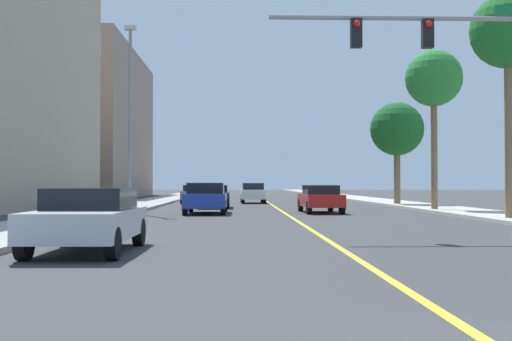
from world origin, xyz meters
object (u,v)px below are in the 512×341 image
at_px(palm_near, 508,33).
at_px(car_silver, 88,218).
at_px(car_gray, 196,194).
at_px(palm_far, 397,130).
at_px(street_lamp, 130,109).
at_px(car_white, 253,193).
at_px(car_red, 320,198).
at_px(car_blue, 206,198).
at_px(traffic_signal_mast, 485,64).
at_px(car_black, 214,196).
at_px(palm_mid, 434,80).

distance_m(palm_near, car_silver, 18.22).
xyz_separation_m(palm_near, car_gray, (-13.46, 22.06, -6.52)).
distance_m(palm_near, palm_far, 16.65).
bearing_deg(street_lamp, car_white, 67.01).
xyz_separation_m(car_red, car_blue, (-5.63, -0.75, 0.04)).
xyz_separation_m(car_white, car_red, (2.98, -15.14, -0.03)).
xyz_separation_m(palm_far, car_red, (-6.19, -9.15, -4.21)).
bearing_deg(car_blue, car_red, 7.93).
distance_m(traffic_signal_mast, car_gray, 29.94).
xyz_separation_m(traffic_signal_mast, car_black, (-8.62, 19.31, -4.21)).
bearing_deg(car_red, car_gray, 114.47).
distance_m(car_white, car_black, 9.28).
distance_m(palm_near, car_gray, 26.66).
bearing_deg(car_gray, street_lamp, 80.77).
distance_m(traffic_signal_mast, palm_near, 6.98).
xyz_separation_m(palm_mid, car_silver, (-13.30, -18.48, -6.07)).
xyz_separation_m(palm_far, car_blue, (-11.83, -9.89, -4.16)).
height_order(traffic_signal_mast, car_blue, traffic_signal_mast).
distance_m(palm_mid, car_blue, 13.21).
relative_size(traffic_signal_mast, car_blue, 2.05).
bearing_deg(car_gray, palm_far, 156.83).
xyz_separation_m(palm_mid, palm_far, (0.18, 8.24, -1.86)).
xyz_separation_m(car_black, car_silver, (-1.76, -23.78, -0.00)).
bearing_deg(palm_near, car_red, 130.67).
height_order(palm_far, car_white, palm_far).
relative_size(car_white, car_silver, 1.02).
distance_m(palm_mid, car_white, 17.89).
distance_m(car_blue, car_black, 6.96).
height_order(palm_mid, car_black, palm_mid).
bearing_deg(car_silver, car_gray, -89.22).
xyz_separation_m(street_lamp, palm_near, (15.72, -7.32, 2.10)).
height_order(street_lamp, palm_mid, street_lamp).
bearing_deg(car_black, street_lamp, -122.33).
bearing_deg(car_white, car_red, -79.79).
bearing_deg(car_black, car_red, -48.70).
bearing_deg(car_black, car_blue, -91.23).
xyz_separation_m(palm_near, palm_mid, (-0.29, 8.25, -0.44)).
xyz_separation_m(car_white, car_gray, (-4.17, -0.42, -0.04)).
xyz_separation_m(palm_near, car_white, (-9.29, 22.48, -6.48)).
relative_size(palm_near, car_gray, 1.99).
distance_m(street_lamp, car_red, 10.40).
bearing_deg(traffic_signal_mast, street_lamp, 133.73).
height_order(car_white, car_silver, car_white).
height_order(street_lamp, car_gray, street_lamp).
relative_size(traffic_signal_mast, palm_far, 1.38).
bearing_deg(palm_near, street_lamp, 155.04).
height_order(street_lamp, car_silver, street_lamp).
bearing_deg(palm_mid, street_lamp, -176.56).
distance_m(car_blue, car_gray, 15.54).
xyz_separation_m(street_lamp, car_gray, (2.26, 14.74, -4.42)).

